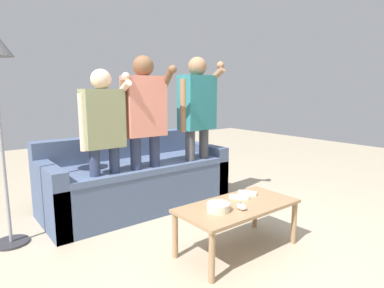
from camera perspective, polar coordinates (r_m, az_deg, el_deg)
ground_plane at (r=2.80m, az=6.21°, el=-17.94°), size 12.00×12.00×0.00m
couch at (r=3.65m, az=-9.86°, el=-6.34°), size 1.97×0.84×0.78m
coffee_table at (r=2.65m, az=8.07°, el=-11.50°), size 0.99×0.49×0.39m
snack_bowl at (r=2.48m, az=4.68°, el=-11.04°), size 0.18×0.18×0.06m
game_remote_nunchuk at (r=2.52m, az=8.74°, el=-10.90°), size 0.06×0.09×0.05m
player_left at (r=3.03m, az=-15.38°, el=2.34°), size 0.44×0.28×1.47m
player_center at (r=3.19m, az=-8.36°, el=4.50°), size 0.47×0.36×1.61m
player_right at (r=3.57m, az=0.95°, el=5.42°), size 0.50×0.32×1.64m
game_remote_wand_near at (r=2.88m, az=9.76°, el=-8.49°), size 0.11×0.15×0.03m
game_remote_wand_far at (r=2.76m, az=8.25°, el=-9.25°), size 0.14×0.14×0.03m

